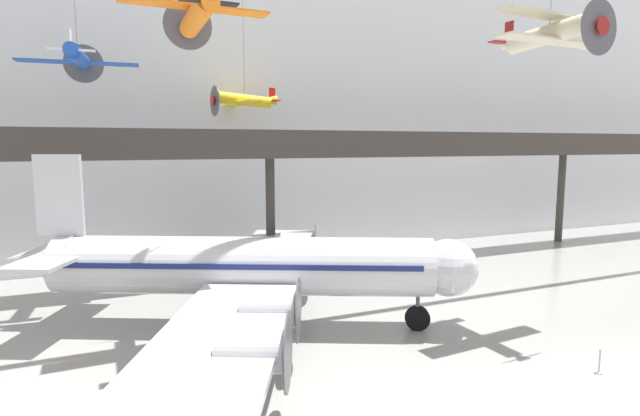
# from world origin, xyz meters

# --- Properties ---
(hangar_back_wall) EXTENTS (140.00, 3.00, 27.99)m
(hangar_back_wall) POSITION_xyz_m (0.00, 31.54, 14.00)
(hangar_back_wall) COLOR silver
(hangar_back_wall) RESTS_ON ground
(mezzanine_walkway) EXTENTS (110.00, 3.20, 10.74)m
(mezzanine_walkway) POSITION_xyz_m (0.00, 23.95, 9.06)
(mezzanine_walkway) COLOR #38332D
(mezzanine_walkway) RESTS_ON ground
(airliner_silver_main) EXTENTS (23.43, 27.59, 9.22)m
(airliner_silver_main) POSITION_xyz_m (-5.06, 14.10, 3.34)
(airliner_silver_main) COLOR silver
(airliner_silver_main) RESTS_ON ground
(suspended_plane_yellow_lowwing) EXTENTS (5.24, 6.43, 11.43)m
(suspended_plane_yellow_lowwing) POSITION_xyz_m (-1.31, 27.08, 13.09)
(suspended_plane_yellow_lowwing) COLOR yellow
(suspended_plane_blue_trainer) EXTENTS (6.82, 5.55, 9.69)m
(suspended_plane_blue_trainer) POSITION_xyz_m (-12.55, 22.48, 14.84)
(suspended_plane_blue_trainer) COLOR #1E4CAD
(suspended_plane_orange_highwing) EXTENTS (6.73, 5.49, 8.98)m
(suspended_plane_orange_highwing) POSITION_xyz_m (-7.22, 12.44, 15.52)
(suspended_plane_orange_highwing) COLOR orange
(suspended_plane_cream_biplane) EXTENTS (7.06, 5.76, 9.63)m
(suspended_plane_cream_biplane) POSITION_xyz_m (9.16, 7.86, 15.18)
(suspended_plane_cream_biplane) COLOR beige
(stanchion_barrier) EXTENTS (0.36, 0.36, 1.08)m
(stanchion_barrier) POSITION_xyz_m (7.68, 2.85, 0.33)
(stanchion_barrier) COLOR #B2B5BA
(stanchion_barrier) RESTS_ON ground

